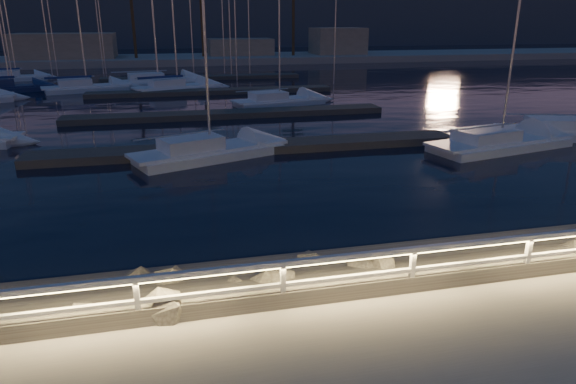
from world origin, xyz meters
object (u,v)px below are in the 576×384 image
Objects in this scene: sailboat_h at (572,131)px; sailboat_j at (176,87)px; sailboat_i at (8,87)px; sailboat_k at (156,81)px; sailboat_d at (497,141)px; guard_rail at (369,264)px; sailboat_g at (277,100)px; sailboat_b at (206,150)px; sailboat_n at (85,87)px; sailboat_m at (15,77)px.

sailboat_h reaches higher than sailboat_j.
sailboat_k is at bearing -8.58° from sailboat_i.
sailboat_d is 5.98m from sailboat_h.
sailboat_h is (18.40, 14.88, -0.95)m from guard_rail.
sailboat_k is at bearing 108.54° from sailboat_g.
sailboat_j reaches higher than sailboat_g.
sailboat_n reaches higher than sailboat_b.
sailboat_n is (-11.41, 42.16, -0.93)m from guard_rail.
sailboat_h is at bearing -21.27° from sailboat_b.
sailboat_g reaches higher than sailboat_i.
sailboat_g is at bearing -71.03° from sailboat_j.
sailboat_h reaches higher than sailboat_n.
sailboat_k reaches higher than sailboat_g.
sailboat_d is 51.65m from sailboat_m.
sailboat_k reaches higher than sailboat_i.
sailboat_b is 25.02m from sailboat_j.
sailboat_j is at bearing 108.32° from sailboat_d.
sailboat_b is 42.34m from sailboat_m.
sailboat_h is at bearing -54.63° from sailboat_m.
sailboat_n is (-9.05, 27.18, 0.01)m from sailboat_b.
sailboat_h is at bearing -53.24° from sailboat_i.
sailboat_h is 1.04× the size of sailboat_j.
sailboat_n is at bearing -61.89° from sailboat_m.
sailboat_m is at bearing 122.92° from sailboat_g.
sailboat_g is 19.87m from sailboat_n.
sailboat_k is (-17.55, 31.67, 0.05)m from sailboat_d.
sailboat_h is at bearing -61.66° from sailboat_k.
sailboat_j is at bearing 70.79° from sailboat_b.
sailboat_k reaches higher than sailboat_h.
sailboat_m is at bearing 85.09° from sailboat_i.
sailboat_d reaches higher than sailboat_b.
sailboat_b is at bearing -76.06° from sailboat_i.
sailboat_g is at bearing -45.65° from sailboat_i.
sailboat_k is 7.10m from sailboat_n.
sailboat_i is at bearing 123.43° from sailboat_d.
sailboat_d is 36.21m from sailboat_k.
guard_rail is at bearing -82.44° from sailboat_i.
sailboat_b is 1.02× the size of sailboat_g.
sailboat_d is at bearing -147.88° from sailboat_h.
sailboat_h is (13.94, -15.31, 0.01)m from sailboat_g.
sailboat_i is at bearing 112.81° from guard_rail.
sailboat_h is 1.19× the size of sailboat_i.
sailboat_b is at bearing -74.81° from sailboat_m.
guard_rail is 3.41× the size of sailboat_g.
sailboat_n is at bearing -164.75° from sailboat_k.
sailboat_d is 1.17× the size of sailboat_i.
sailboat_h reaches higher than sailboat_g.
sailboat_h reaches higher than guard_rail.
sailboat_h is 0.92× the size of sailboat_k.
sailboat_b is at bearing -94.41° from sailboat_k.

